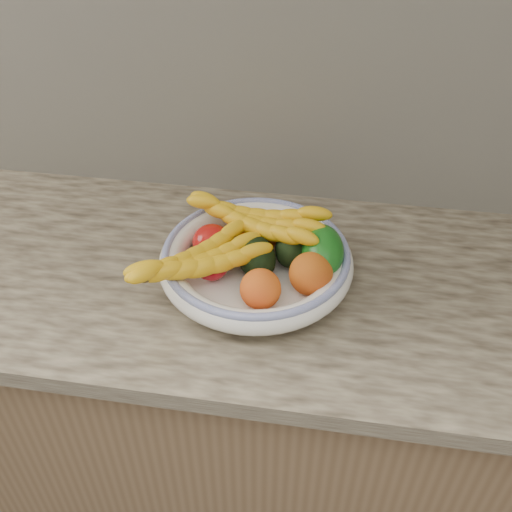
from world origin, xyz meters
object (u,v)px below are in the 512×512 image
object	(u,v)px
fruit_bowl	(256,260)
banana_bunch_back	(255,223)
banana_bunch_front	(197,264)
green_mango	(322,251)

from	to	relation	value
fruit_bowl	banana_bunch_back	world-z (taller)	banana_bunch_back
fruit_bowl	banana_bunch_front	bearing A→B (deg)	-146.78
fruit_bowl	banana_bunch_front	world-z (taller)	banana_bunch_front
banana_bunch_back	banana_bunch_front	size ratio (longest dim) A/B	1.05
fruit_bowl	banana_bunch_back	distance (m)	0.08
fruit_bowl	banana_bunch_back	bearing A→B (deg)	100.74
banana_bunch_back	banana_bunch_front	bearing A→B (deg)	-110.13
green_mango	banana_bunch_front	xyz separation A→B (m)	(-0.23, -0.08, 0.01)
fruit_bowl	green_mango	world-z (taller)	green_mango
green_mango	banana_bunch_back	distance (m)	0.15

